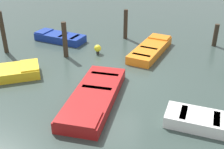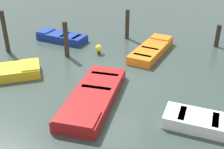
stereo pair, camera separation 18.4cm
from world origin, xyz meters
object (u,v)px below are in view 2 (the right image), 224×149
marker_buoy (99,48)px  rowboat_blue (62,37)px  rowboat_red (93,96)px  mooring_piling_mid_right (127,24)px  mooring_piling_mid_left (5,32)px  mooring_piling_near_left (66,39)px  mooring_piling_center (218,36)px  rowboat_orange (152,49)px  rowboat_yellow (0,73)px

marker_buoy → rowboat_blue: bearing=-33.6°
rowboat_red → mooring_piling_mid_right: size_ratio=2.56×
mooring_piling_mid_left → marker_buoy: (-4.73, -0.34, -0.79)m
marker_buoy → mooring_piling_near_left: bearing=19.3°
rowboat_red → mooring_piling_center: bearing=145.6°
rowboat_orange → rowboat_yellow: size_ratio=1.06×
rowboat_blue → marker_buoy: 2.95m
rowboat_orange → mooring_piling_center: (-3.47, -1.43, 0.39)m
mooring_piling_center → mooring_piling_mid_left: bearing=11.3°
rowboat_blue → mooring_piling_mid_left: 3.13m
rowboat_red → mooring_piling_mid_left: bearing=-120.7°
mooring_piling_mid_right → mooring_piling_center: size_ratio=1.40×
mooring_piling_near_left → rowboat_yellow: bearing=49.5°
mooring_piling_near_left → rowboat_orange: bearing=-167.3°
rowboat_yellow → mooring_piling_near_left: 3.47m
mooring_piling_center → mooring_piling_mid_right: bearing=-7.6°
rowboat_red → rowboat_orange: same height
mooring_piling_mid_left → rowboat_red: bearing=142.2°
mooring_piling_center → marker_buoy: bearing=16.7°
mooring_piling_mid_left → mooring_piling_near_left: (-3.22, 0.19, -0.19)m
mooring_piling_center → mooring_piling_near_left: (7.66, 2.37, 0.28)m
mooring_piling_near_left → rowboat_blue: bearing=-66.5°
rowboat_blue → mooring_piling_center: 8.62m
rowboat_red → rowboat_yellow: (4.32, -1.35, 0.00)m
rowboat_blue → mooring_piling_center: (-8.61, -0.21, 0.39)m
rowboat_red → rowboat_orange: bearing=163.8°
rowboat_yellow → rowboat_orange: bearing=4.9°
rowboat_yellow → mooring_piling_mid_right: 7.51m
rowboat_yellow → mooring_piling_mid_left: size_ratio=1.69×
rowboat_blue → mooring_piling_near_left: mooring_piling_near_left is taller
mooring_piling_center → mooring_piling_near_left: 8.03m
rowboat_orange → mooring_piling_near_left: mooring_piling_near_left is taller
mooring_piling_center → rowboat_yellow: bearing=26.7°
rowboat_yellow → mooring_piling_near_left: bearing=25.5°
rowboat_red → rowboat_orange: 5.31m
mooring_piling_mid_left → mooring_piling_center: bearing=-168.7°
rowboat_orange → mooring_piling_near_left: 4.35m
rowboat_orange → mooring_piling_mid_right: 2.61m
rowboat_blue → mooring_piling_mid_left: mooring_piling_mid_left is taller
mooring_piling_mid_right → marker_buoy: bearing=63.8°
rowboat_blue → mooring_piling_near_left: size_ratio=1.73×
rowboat_red → rowboat_yellow: bearing=-100.3°
marker_buoy → mooring_piling_mid_left: bearing=4.1°
mooring_piling_mid_left → marker_buoy: size_ratio=4.47×
rowboat_orange → rowboat_yellow: same height
mooring_piling_mid_left → mooring_piling_center: 11.11m
mooring_piling_center → marker_buoy: 6.42m
rowboat_yellow → rowboat_red: bearing=-41.3°
mooring_piling_mid_right → mooring_piling_mid_left: bearing=25.4°
rowboat_red → rowboat_yellow: size_ratio=1.20×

